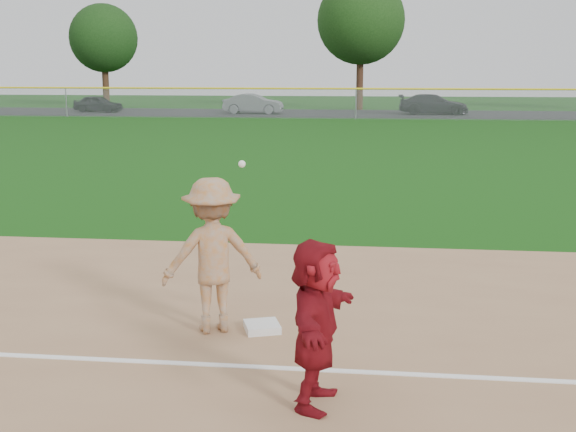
# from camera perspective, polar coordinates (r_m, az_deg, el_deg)

# --- Properties ---
(ground) EXTENTS (160.00, 160.00, 0.00)m
(ground) POSITION_cam_1_polar(r_m,az_deg,el_deg) (9.06, -1.12, -10.00)
(ground) COLOR #12460D
(ground) RESTS_ON ground
(foul_line) EXTENTS (60.00, 0.10, 0.01)m
(foul_line) POSITION_cam_1_polar(r_m,az_deg,el_deg) (8.32, -1.89, -11.86)
(foul_line) COLOR white
(foul_line) RESTS_ON infield_dirt
(parking_asphalt) EXTENTS (120.00, 10.00, 0.01)m
(parking_asphalt) POSITION_cam_1_polar(r_m,az_deg,el_deg) (54.46, 5.52, 8.06)
(parking_asphalt) COLOR black
(parking_asphalt) RESTS_ON ground
(first_base) EXTENTS (0.54, 0.54, 0.10)m
(first_base) POSITION_cam_1_polar(r_m,az_deg,el_deg) (9.40, -2.06, -8.74)
(first_base) COLOR white
(first_base) RESTS_ON infield_dirt
(base_runner) EXTENTS (0.72, 1.64, 1.71)m
(base_runner) POSITION_cam_1_polar(r_m,az_deg,el_deg) (7.17, 2.23, -8.48)
(base_runner) COLOR maroon
(base_runner) RESTS_ON infield_dirt
(car_left) EXTENTS (3.92, 2.04, 1.27)m
(car_left) POSITION_cam_1_polar(r_m,az_deg,el_deg) (57.91, -14.77, 8.58)
(car_left) COLOR black
(car_left) RESTS_ON parking_asphalt
(car_mid) EXTENTS (4.43, 1.56, 1.46)m
(car_mid) POSITION_cam_1_polar(r_m,az_deg,el_deg) (54.13, -2.76, 8.86)
(car_mid) COLOR slate
(car_mid) RESTS_ON parking_asphalt
(car_right) EXTENTS (5.03, 2.05, 1.46)m
(car_right) POSITION_cam_1_polar(r_m,az_deg,el_deg) (54.26, 11.41, 8.65)
(car_right) COLOR black
(car_right) RESTS_ON parking_asphalt
(first_base_play) EXTENTS (1.46, 1.15, 2.21)m
(first_base_play) POSITION_cam_1_polar(r_m,az_deg,el_deg) (9.19, -6.00, -3.11)
(first_base_play) COLOR gray
(first_base_play) RESTS_ON infield_dirt
(outfield_fence) EXTENTS (110.00, 0.12, 110.00)m
(outfield_fence) POSITION_cam_1_polar(r_m,az_deg,el_deg) (48.37, 5.41, 9.94)
(outfield_fence) COLOR #999EA0
(outfield_fence) RESTS_ON ground
(tree_1) EXTENTS (5.80, 5.80, 8.75)m
(tree_1) POSITION_cam_1_polar(r_m,az_deg,el_deg) (65.61, -14.37, 13.44)
(tree_1) COLOR #382214
(tree_1) RESTS_ON ground
(tree_2) EXTENTS (7.00, 7.00, 10.58)m
(tree_2) POSITION_cam_1_polar(r_m,az_deg,el_deg) (59.97, 5.78, 15.12)
(tree_2) COLOR #372014
(tree_2) RESTS_ON ground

